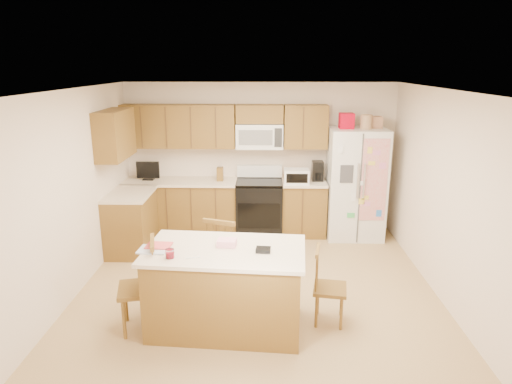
{
  "coord_description": "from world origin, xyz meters",
  "views": [
    {
      "loc": [
        0.1,
        -5.36,
        2.79
      ],
      "look_at": [
        -0.02,
        0.35,
        1.18
      ],
      "focal_mm": 32.0,
      "sensor_mm": 36.0,
      "label": 1
    }
  ],
  "objects_px": {
    "windsor_chair_back": "(225,257)",
    "windsor_chair_right": "(328,288)",
    "stove": "(259,207)",
    "windsor_chair_left": "(141,288)",
    "island": "(226,288)",
    "refrigerator": "(355,182)"
  },
  "relations": [
    {
      "from": "windsor_chair_back",
      "to": "windsor_chair_right",
      "type": "distance_m",
      "value": 1.37
    },
    {
      "from": "stove",
      "to": "windsor_chair_back",
      "type": "height_order",
      "value": "stove"
    },
    {
      "from": "windsor_chair_right",
      "to": "windsor_chair_left",
      "type": "bearing_deg",
      "value": -174.96
    },
    {
      "from": "stove",
      "to": "island",
      "type": "bearing_deg",
      "value": -96.36
    },
    {
      "from": "stove",
      "to": "island",
      "type": "height_order",
      "value": "stove"
    },
    {
      "from": "refrigerator",
      "to": "windsor_chair_back",
      "type": "xyz_separation_m",
      "value": [
        -1.97,
        -2.01,
        -0.45
      ]
    },
    {
      "from": "island",
      "to": "refrigerator",
      "type": "bearing_deg",
      "value": 55.96
    },
    {
      "from": "refrigerator",
      "to": "island",
      "type": "relative_size",
      "value": 1.15
    },
    {
      "from": "refrigerator",
      "to": "windsor_chair_left",
      "type": "height_order",
      "value": "refrigerator"
    },
    {
      "from": "island",
      "to": "windsor_chair_left",
      "type": "bearing_deg",
      "value": -176.47
    },
    {
      "from": "stove",
      "to": "island",
      "type": "xyz_separation_m",
      "value": [
        -0.32,
        -2.86,
        -0.01
      ]
    },
    {
      "from": "island",
      "to": "windsor_chair_right",
      "type": "distance_m",
      "value": 1.12
    },
    {
      "from": "stove",
      "to": "windsor_chair_back",
      "type": "distance_m",
      "value": 2.11
    },
    {
      "from": "windsor_chair_left",
      "to": "refrigerator",
      "type": "bearing_deg",
      "value": 45.6
    },
    {
      "from": "windsor_chair_right",
      "to": "stove",
      "type": "bearing_deg",
      "value": 106.23
    },
    {
      "from": "stove",
      "to": "windsor_chair_right",
      "type": "height_order",
      "value": "stove"
    },
    {
      "from": "refrigerator",
      "to": "windsor_chair_left",
      "type": "xyz_separation_m",
      "value": [
        -2.79,
        -2.85,
        -0.44
      ]
    },
    {
      "from": "stove",
      "to": "windsor_chair_left",
      "type": "bearing_deg",
      "value": -112.76
    },
    {
      "from": "windsor_chair_left",
      "to": "windsor_chair_back",
      "type": "distance_m",
      "value": 1.18
    },
    {
      "from": "windsor_chair_right",
      "to": "island",
      "type": "bearing_deg",
      "value": -173.74
    },
    {
      "from": "windsor_chair_back",
      "to": "windsor_chair_right",
      "type": "relative_size",
      "value": 1.16
    },
    {
      "from": "windsor_chair_back",
      "to": "refrigerator",
      "type": "bearing_deg",
      "value": 45.63
    }
  ]
}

